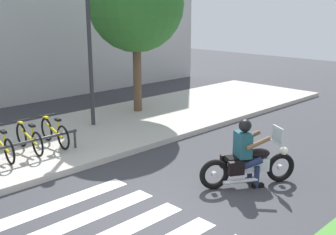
# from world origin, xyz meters

# --- Properties ---
(ground_plane) EXTENTS (48.00, 48.00, 0.00)m
(ground_plane) POSITION_xyz_m (0.00, 0.00, 0.00)
(ground_plane) COLOR #38383D
(sidewalk) EXTENTS (24.00, 4.40, 0.15)m
(sidewalk) POSITION_xyz_m (0.00, 4.90, 0.07)
(sidewalk) COLOR #B7B2A8
(sidewalk) RESTS_ON ground
(crosswalk_stripe_2) EXTENTS (2.80, 0.40, 0.01)m
(crosswalk_stripe_2) POSITION_xyz_m (-0.83, 0.00, 0.00)
(crosswalk_stripe_2) COLOR white
(crosswalk_stripe_2) RESTS_ON ground
(crosswalk_stripe_3) EXTENTS (2.80, 0.40, 0.01)m
(crosswalk_stripe_3) POSITION_xyz_m (-0.83, 0.80, 0.00)
(crosswalk_stripe_3) COLOR white
(crosswalk_stripe_3) RESTS_ON ground
(crosswalk_stripe_4) EXTENTS (2.80, 0.40, 0.01)m
(crosswalk_stripe_4) POSITION_xyz_m (-0.83, 1.60, 0.00)
(crosswalk_stripe_4) COLOR white
(crosswalk_stripe_4) RESTS_ON ground
(motorcycle) EXTENTS (1.91, 1.17, 1.23)m
(motorcycle) POSITION_xyz_m (2.35, -0.41, 0.46)
(motorcycle) COLOR black
(motorcycle) RESTS_ON ground
(rider) EXTENTS (0.77, 0.72, 1.44)m
(rider) POSITION_xyz_m (2.28, -0.37, 0.83)
(rider) COLOR #1E4C59
(rider) RESTS_ON ground
(bicycle_1) EXTENTS (0.48, 1.67, 0.75)m
(bicycle_1) POSITION_xyz_m (-0.81, 4.38, 0.49)
(bicycle_1) COLOR black
(bicycle_1) RESTS_ON sidewalk
(bicycle_2) EXTENTS (0.48, 1.61, 0.75)m
(bicycle_2) POSITION_xyz_m (-0.10, 4.38, 0.49)
(bicycle_2) COLOR black
(bicycle_2) RESTS_ON sidewalk
(bicycle_3) EXTENTS (0.48, 1.58, 0.76)m
(bicycle_3) POSITION_xyz_m (0.60, 4.38, 0.50)
(bicycle_3) COLOR black
(bicycle_3) RESTS_ON sidewalk
(bike_rack) EXTENTS (2.70, 0.07, 0.48)m
(bike_rack) POSITION_xyz_m (-0.46, 3.82, 0.56)
(bike_rack) COLOR #333338
(bike_rack) RESTS_ON sidewalk
(street_lamp) EXTENTS (0.28, 0.28, 4.42)m
(street_lamp) POSITION_xyz_m (2.43, 5.30, 2.67)
(street_lamp) COLOR #2D2D33
(street_lamp) RESTS_ON ground
(tree_near_rack) EXTENTS (3.16, 3.16, 5.32)m
(tree_near_rack) POSITION_xyz_m (4.56, 5.70, 3.72)
(tree_near_rack) COLOR brown
(tree_near_rack) RESTS_ON ground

